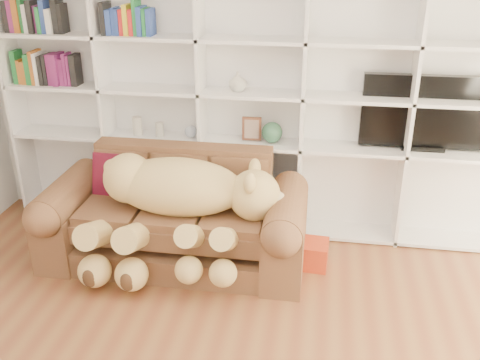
% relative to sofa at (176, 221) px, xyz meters
% --- Properties ---
extents(wall_back, '(5.00, 0.02, 2.70)m').
position_rel_sofa_xyz_m(wall_back, '(0.55, 0.82, 1.01)').
color(wall_back, silver).
rests_on(wall_back, floor).
extents(bookshelf, '(4.43, 0.35, 2.40)m').
position_rel_sofa_xyz_m(bookshelf, '(0.31, 0.68, 0.96)').
color(bookshelf, white).
rests_on(bookshelf, floor).
extents(sofa, '(2.15, 0.93, 0.91)m').
position_rel_sofa_xyz_m(sofa, '(0.00, 0.00, 0.00)').
color(sofa, brown).
rests_on(sofa, floor).
extents(teddy_bear, '(1.56, 0.87, 0.91)m').
position_rel_sofa_xyz_m(teddy_bear, '(0.07, -0.18, 0.28)').
color(teddy_bear, '#E4BC72').
rests_on(teddy_bear, sofa).
extents(throw_pillow, '(0.40, 0.24, 0.41)m').
position_rel_sofa_xyz_m(throw_pillow, '(-0.55, 0.15, 0.31)').
color(throw_pillow, '#5B0F23').
rests_on(throw_pillow, sofa).
extents(gift_box, '(0.29, 0.27, 0.22)m').
position_rel_sofa_xyz_m(gift_box, '(1.14, 0.05, -0.23)').
color(gift_box, '#B93718').
rests_on(gift_box, floor).
extents(tv, '(1.07, 0.18, 0.63)m').
position_rel_sofa_xyz_m(tv, '(2.01, 0.67, 0.84)').
color(tv, black).
rests_on(tv, bookshelf).
extents(picture_frame, '(0.17, 0.03, 0.21)m').
position_rel_sofa_xyz_m(picture_frame, '(0.55, 0.62, 0.64)').
color(picture_frame, '#572E1D').
rests_on(picture_frame, bookshelf).
extents(green_vase, '(0.18, 0.18, 0.18)m').
position_rel_sofa_xyz_m(green_vase, '(0.73, 0.62, 0.61)').
color(green_vase, '#316043').
rests_on(green_vase, bookshelf).
extents(figurine_tall, '(0.10, 0.10, 0.17)m').
position_rel_sofa_xyz_m(figurine_tall, '(-0.50, 0.62, 0.61)').
color(figurine_tall, beige).
rests_on(figurine_tall, bookshelf).
extents(figurine_short, '(0.09, 0.09, 0.13)m').
position_rel_sofa_xyz_m(figurine_short, '(-0.29, 0.62, 0.59)').
color(figurine_short, beige).
rests_on(figurine_short, bookshelf).
extents(snow_globe, '(0.11, 0.11, 0.11)m').
position_rel_sofa_xyz_m(snow_globe, '(-0.00, 0.62, 0.58)').
color(snow_globe, silver).
rests_on(snow_globe, bookshelf).
extents(shelf_vase, '(0.19, 0.19, 0.16)m').
position_rel_sofa_xyz_m(shelf_vase, '(0.43, 0.62, 1.06)').
color(shelf_vase, beige).
rests_on(shelf_vase, bookshelf).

